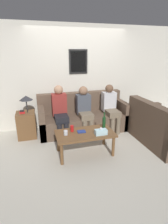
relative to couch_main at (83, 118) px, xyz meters
name	(u,v)px	position (x,y,z in m)	size (l,w,h in m)	color
ground_plane	(88,138)	(0.00, -0.51, -0.33)	(16.00, 16.00, 0.00)	beige
wall_back	(78,77)	(0.00, 0.44, 0.98)	(9.00, 0.08, 2.60)	silver
couch_main	(83,118)	(0.00, 0.00, 0.00)	(2.22, 0.84, 0.94)	brown
couch_side	(159,129)	(1.43, -1.15, 0.00)	(0.84, 1.44, 0.94)	brown
coffee_table	(85,135)	(-0.27, -1.13, 0.07)	(1.13, 0.59, 0.46)	brown
side_table_with_lamp	(27,123)	(-1.39, -0.06, 0.03)	(0.42, 0.42, 1.01)	brown
wine_bottle	(104,122)	(0.16, -1.03, 0.26)	(0.07, 0.07, 0.34)	#19421E
drinking_glass	(66,133)	(-0.64, -1.12, 0.18)	(0.08, 0.08, 0.09)	silver
book_stack	(81,132)	(-0.33, -1.09, 0.14)	(0.16, 0.12, 0.02)	navy
soda_can	(72,128)	(-0.49, -1.01, 0.19)	(0.07, 0.07, 0.12)	red
tissue_box	(101,132)	(0.00, -1.29, 0.19)	(0.23, 0.12, 0.15)	silver
person_left	(60,110)	(-0.60, -0.19, 0.33)	(0.34, 0.61, 1.21)	black
person_middle	(84,108)	(-0.01, -0.20, 0.31)	(0.34, 0.57, 1.16)	#756651
person_right	(110,106)	(0.68, -0.19, 0.31)	(0.34, 0.62, 1.16)	#756651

